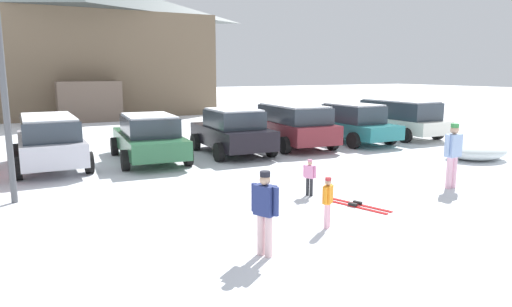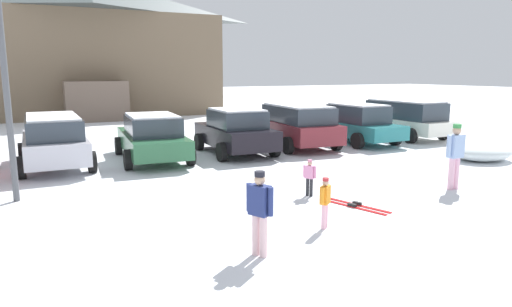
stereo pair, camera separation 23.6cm
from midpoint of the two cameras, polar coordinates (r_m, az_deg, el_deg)
name	(u,v)px [view 2 (the right image)]	position (r m, az deg, el deg)	size (l,w,h in m)	color
ground	(505,297)	(7.21, 29.54, -15.37)	(160.00, 160.00, 0.00)	white
ski_lodge	(84,45)	(34.35, -20.55, 12.62)	(17.99, 10.79, 9.45)	brown
parked_silver_wagon	(54,139)	(15.47, -23.56, 1.65)	(2.14, 4.40, 1.63)	silver
parked_green_coupe	(152,137)	(15.70, -12.44, 2.06)	(2.47, 4.77, 1.56)	#2C643F
parked_black_sedan	(236,131)	(16.55, -2.16, 2.82)	(2.33, 4.09, 1.65)	black
parked_maroon_van	(297,124)	(18.08, 5.50, 3.65)	(2.53, 4.45, 1.68)	maroon
parked_teal_hatchback	(355,123)	(19.64, 12.67, 3.72)	(2.15, 4.58, 1.64)	teal
parked_white_suv	(404,118)	(21.71, 18.32, 4.28)	(2.19, 4.63, 1.69)	white
skier_child_in_orange_jacket	(325,200)	(8.79, 9.40, -5.75)	(0.31, 0.25, 0.99)	#E8AABD
skier_child_in_pink_snowsuit	(310,176)	(11.00, 7.32, -2.76)	(0.22, 0.29, 0.89)	#26282C
skier_adult_in_blue_parka	(455,153)	(12.57, 24.14, 0.09)	(0.62, 0.26, 1.67)	#EBB1C8
skier_teen_in_navy_coat	(260,209)	(7.34, 1.39, -6.91)	(0.32, 0.48, 1.41)	beige
pair_of_skis	(356,206)	(10.45, 13.03, -6.37)	(0.75, 1.60, 0.08)	red
lamp_post	(3,53)	(11.56, -28.57, 10.94)	(0.44, 0.24, 5.99)	#515459
plowed_snow_pile	(481,152)	(17.22, 26.70, 0.21)	(2.16, 1.73, 0.58)	white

